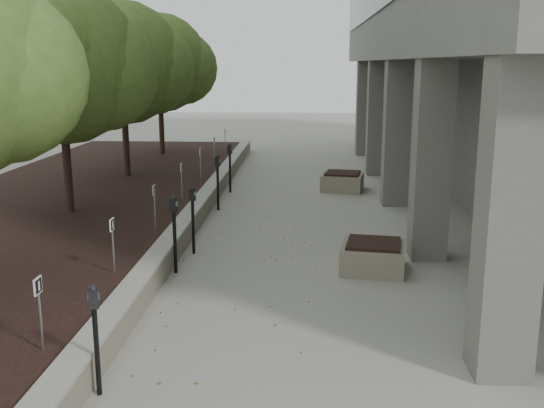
% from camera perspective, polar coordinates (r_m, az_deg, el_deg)
% --- Properties ---
extents(ground, '(90.00, 90.00, 0.00)m').
position_cam_1_polar(ground, '(7.75, -4.23, -17.69)').
color(ground, gray).
rests_on(ground, ground).
extents(retaining_wall, '(0.39, 26.00, 0.50)m').
position_cam_1_polar(retaining_wall, '(16.29, -6.61, -0.47)').
color(retaining_wall, gray).
rests_on(retaining_wall, ground).
extents(planting_bed, '(7.00, 26.00, 0.40)m').
position_cam_1_polar(planting_bed, '(17.30, -18.70, -0.46)').
color(planting_bed, black).
rests_on(planting_bed, ground).
extents(crabapple_tree_3, '(4.60, 4.00, 5.44)m').
position_cam_1_polar(crabapple_tree_3, '(15.73, -18.39, 9.09)').
color(crabapple_tree_3, '#405F24').
rests_on(crabapple_tree_3, planting_bed).
extents(crabapple_tree_4, '(4.60, 4.00, 5.44)m').
position_cam_1_polar(crabapple_tree_4, '(20.46, -13.28, 10.05)').
color(crabapple_tree_4, '#405F24').
rests_on(crabapple_tree_4, planting_bed).
extents(crabapple_tree_5, '(4.60, 4.00, 5.44)m').
position_cam_1_polar(crabapple_tree_5, '(25.30, -10.09, 10.61)').
color(crabapple_tree_5, '#405F24').
rests_on(crabapple_tree_5, planting_bed).
extents(parking_sign_2, '(0.04, 0.22, 0.96)m').
position_cam_1_polar(parking_sign_2, '(8.41, -20.19, -9.33)').
color(parking_sign_2, black).
rests_on(parking_sign_2, planting_bed).
extents(parking_sign_3, '(0.04, 0.22, 0.96)m').
position_cam_1_polar(parking_sign_3, '(11.07, -14.15, -3.68)').
color(parking_sign_3, black).
rests_on(parking_sign_3, planting_bed).
extents(parking_sign_4, '(0.04, 0.22, 0.96)m').
position_cam_1_polar(parking_sign_4, '(13.87, -10.54, -0.24)').
color(parking_sign_4, black).
rests_on(parking_sign_4, planting_bed).
extents(parking_sign_5, '(0.04, 0.22, 0.96)m').
position_cam_1_polar(parking_sign_5, '(16.74, -8.16, 2.03)').
color(parking_sign_5, black).
rests_on(parking_sign_5, planting_bed).
extents(parking_sign_6, '(0.04, 0.22, 0.96)m').
position_cam_1_polar(parking_sign_6, '(19.65, -6.47, 3.64)').
color(parking_sign_6, black).
rests_on(parking_sign_6, planting_bed).
extents(parking_sign_7, '(0.04, 0.22, 0.96)m').
position_cam_1_polar(parking_sign_7, '(22.58, -5.22, 4.82)').
color(parking_sign_7, black).
rests_on(parking_sign_7, planting_bed).
extents(parking_sign_8, '(0.04, 0.22, 0.96)m').
position_cam_1_polar(parking_sign_8, '(25.53, -4.25, 5.73)').
color(parking_sign_8, black).
rests_on(parking_sign_8, planting_bed).
extents(parking_meter_1, '(0.16, 0.14, 1.40)m').
position_cam_1_polar(parking_meter_1, '(7.92, -15.58, -11.79)').
color(parking_meter_1, black).
rests_on(parking_meter_1, ground).
extents(parking_meter_2, '(0.18, 0.15, 1.51)m').
position_cam_1_polar(parking_meter_2, '(12.03, -8.78, -2.74)').
color(parking_meter_2, black).
rests_on(parking_meter_2, ground).
extents(parking_meter_3, '(0.17, 0.14, 1.44)m').
position_cam_1_polar(parking_meter_3, '(13.22, -7.15, -1.46)').
color(parking_meter_3, black).
rests_on(parking_meter_3, ground).
extents(parking_meter_4, '(0.17, 0.14, 1.52)m').
position_cam_1_polar(parking_meter_4, '(17.09, -4.92, 1.93)').
color(parking_meter_4, black).
rests_on(parking_meter_4, ground).
extents(parking_meter_5, '(0.17, 0.14, 1.52)m').
position_cam_1_polar(parking_meter_5, '(19.45, -3.81, 3.25)').
color(parking_meter_5, black).
rests_on(parking_meter_5, ground).
extents(planter_front, '(1.37, 1.37, 0.56)m').
position_cam_1_polar(planter_front, '(12.36, 9.12, -4.63)').
color(planter_front, gray).
rests_on(planter_front, ground).
extents(planter_back, '(1.44, 1.44, 0.58)m').
position_cam_1_polar(planter_back, '(19.94, 6.37, 2.06)').
color(planter_back, gray).
rests_on(planter_back, ground).
extents(berry_scatter, '(3.30, 14.10, 0.02)m').
position_cam_1_polar(berry_scatter, '(12.31, -1.74, -5.86)').
color(berry_scatter, '#970C0B').
rests_on(berry_scatter, ground).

